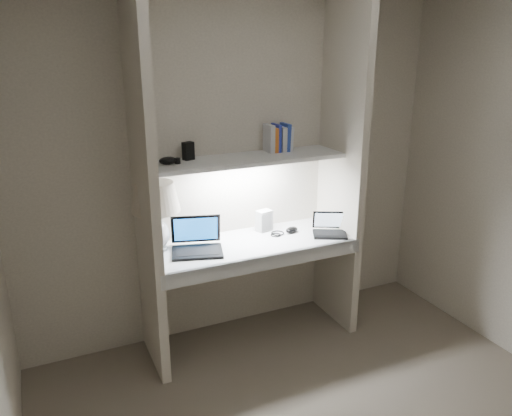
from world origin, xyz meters
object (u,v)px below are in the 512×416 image
table_lamp (156,205)px  book_row (278,138)px  laptop_main (197,243)px  speaker (264,221)px  laptop_netbook (330,229)px

table_lamp → book_row: 1.01m
laptop_main → book_row: bearing=29.6°
table_lamp → speaker: size_ratio=3.02×
table_lamp → speaker: (0.82, 0.04, -0.24)m
table_lamp → speaker: 0.86m
speaker → laptop_netbook: bearing=-47.8°
laptop_main → speaker: 0.60m
laptop_main → laptop_netbook: size_ratio=1.30×
speaker → table_lamp: bearing=167.6°
laptop_main → laptop_netbook: bearing=9.3°
laptop_main → laptop_netbook: laptop_main is taller
laptop_main → laptop_netbook: 1.00m
speaker → book_row: size_ratio=0.80×
table_lamp → laptop_main: 0.38m
speaker → laptop_main: bearing=179.2°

